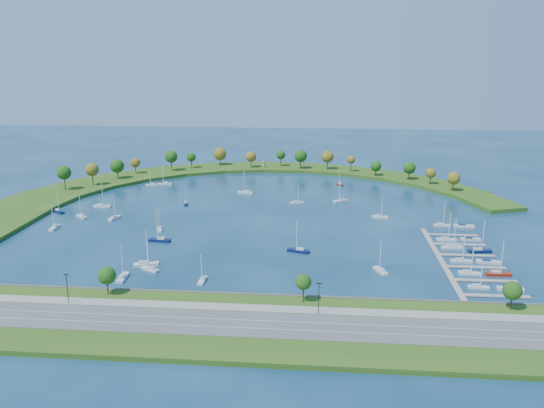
# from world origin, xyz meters

# --- Properties ---
(ground) EXTENTS (700.00, 700.00, 0.00)m
(ground) POSITION_xyz_m (0.00, 0.00, 0.00)
(ground) COLOR #082D47
(ground) RESTS_ON ground
(south_shoreline) EXTENTS (420.00, 43.10, 11.60)m
(south_shoreline) POSITION_xyz_m (0.03, -122.88, 1.00)
(south_shoreline) COLOR #305316
(south_shoreline) RESTS_ON ground
(breakwater) EXTENTS (286.74, 247.64, 2.00)m
(breakwater) POSITION_xyz_m (-46.33, 48.72, 0.99)
(breakwater) COLOR #305316
(breakwater) RESTS_ON ground
(breakwater_trees) EXTENTS (234.93, 93.10, 14.46)m
(breakwater_trees) POSITION_xyz_m (-20.19, 86.10, 10.42)
(breakwater_trees) COLOR #382314
(breakwater_trees) RESTS_ON breakwater
(harbor_tower) EXTENTS (2.60, 2.60, 4.14)m
(harbor_tower) POSITION_xyz_m (-10.71, 113.62, 4.13)
(harbor_tower) COLOR gray
(harbor_tower) RESTS_ON breakwater
(dock_system) EXTENTS (24.28, 82.00, 1.60)m
(dock_system) POSITION_xyz_m (85.30, -61.00, 0.35)
(dock_system) COLOR gray
(dock_system) RESTS_ON ground
(moored_boat_0) EXTENTS (4.67, 8.52, 12.06)m
(moored_boat_0) POSITION_xyz_m (-71.78, -15.83, 0.91)
(moored_boat_0) COLOR silver
(moored_boat_0) RESTS_ON ground
(moored_boat_1) EXTENTS (7.97, 4.48, 11.29)m
(moored_boat_1) POSITION_xyz_m (17.23, 22.11, 0.89)
(moored_boat_1) COLOR silver
(moored_boat_1) RESTS_ON ground
(moored_boat_2) EXTENTS (2.31, 7.42, 10.81)m
(moored_boat_2) POSITION_xyz_m (-11.74, -89.93, 0.87)
(moored_boat_2) COLOR silver
(moored_boat_2) RESTS_ON ground
(moored_boat_3) EXTENTS (4.85, 6.48, 9.49)m
(moored_boat_3) POSITION_xyz_m (41.94, 69.59, 0.85)
(moored_boat_3) COLOR maroon
(moored_boat_3) RESTS_ON ground
(moored_boat_4) EXTENTS (7.53, 3.13, 10.73)m
(moored_boat_4) POSITION_xyz_m (-75.28, 57.36, 0.87)
(moored_boat_4) COLOR silver
(moored_boat_4) RESTS_ON ground
(moored_boat_5) EXTENTS (7.96, 6.73, 12.07)m
(moored_boat_5) POSITION_xyz_m (-105.07, -6.79, 0.91)
(moored_boat_5) COLOR #0A1640
(moored_boat_5) RESTS_ON ground
(moored_boat_6) EXTENTS (8.20, 2.85, 11.84)m
(moored_boat_6) POSITION_xyz_m (59.92, -2.18, 0.90)
(moored_boat_6) COLOR silver
(moored_boat_6) RESTS_ON ground
(moored_boat_7) EXTENTS (9.99, 5.62, 14.16)m
(moored_boat_7) POSITION_xyz_m (-36.86, -76.55, 0.97)
(moored_boat_7) COLOR silver
(moored_boat_7) RESTS_ON ground
(moored_boat_8) EXTENTS (5.43, 8.41, 12.03)m
(moored_boat_8) POSITION_xyz_m (53.05, -75.20, 0.91)
(moored_boat_8) COLOR silver
(moored_boat_8) RESTS_ON ground
(moored_boat_9) EXTENTS (8.37, 6.67, 12.45)m
(moored_boat_9) POSITION_xyz_m (41.27, 27.72, 0.92)
(moored_boat_9) COLOR silver
(moored_boat_9) RESTS_ON ground
(moored_boat_10) EXTENTS (9.36, 3.11, 13.57)m
(moored_boat_10) POSITION_xyz_m (-86.59, 5.09, 0.95)
(moored_boat_10) COLOR silver
(moored_boat_10) RESTS_ON ground
(moored_boat_11) EXTENTS (3.08, 9.11, 13.18)m
(moored_boat_11) POSITION_xyz_m (-41.20, -90.10, 0.94)
(moored_boat_11) COLOR silver
(moored_boat_11) RESTS_ON ground
(moored_boat_12) EXTENTS (2.77, 8.58, 12.46)m
(moored_boat_12) POSITION_xyz_m (-94.11, -33.90, 0.92)
(moored_boat_12) COLOR silver
(moored_boat_12) RESTS_ON ground
(moored_boat_13) EXTENTS (7.50, 6.64, 11.54)m
(moored_boat_13) POSITION_xyz_m (-89.24, -14.57, 0.89)
(moored_boat_13) COLOR silver
(moored_boat_13) RESTS_ON ground
(moored_boat_14) EXTENTS (9.70, 4.43, 13.77)m
(moored_boat_14) POSITION_xyz_m (-13.86, 42.07, 0.96)
(moored_boat_14) COLOR silver
(moored_boat_14) RESTS_ON ground
(moored_boat_15) EXTENTS (4.03, 7.72, 10.93)m
(moored_boat_15) POSITION_xyz_m (-44.28, -31.99, 0.88)
(moored_boat_15) COLOR silver
(moored_boat_15) RESTS_ON ground
(moored_boat_16) EXTENTS (9.30, 3.93, 13.25)m
(moored_boat_16) POSITION_xyz_m (-67.52, 59.97, 0.94)
(moored_boat_16) COLOR silver
(moored_boat_16) RESTS_ON ground
(moored_boat_17) EXTENTS (9.67, 3.51, 13.91)m
(moored_boat_17) POSITION_xyz_m (-39.70, -47.56, 0.97)
(moored_boat_17) COLOR #0A1640
(moored_boat_17) RESTS_ON ground
(moored_boat_18) EXTENTS (4.19, 7.56, 10.72)m
(moored_boat_18) POSITION_xyz_m (-43.11, 14.52, 0.87)
(moored_boat_18) COLOR #0A1640
(moored_boat_18) RESTS_ON ground
(moored_boat_19) EXTENTS (9.57, 5.33, 13.56)m
(moored_boat_19) POSITION_xyz_m (21.37, -55.82, 0.95)
(moored_boat_19) COLOR #0A1640
(moored_boat_19) RESTS_ON ground
(moored_boat_20) EXTENTS (8.01, 5.78, 11.66)m
(moored_boat_20) POSITION_xyz_m (-33.69, -81.19, 0.90)
(moored_boat_20) COLOR silver
(moored_boat_20) RESTS_ON ground
(docked_boat_0) EXTENTS (7.28, 2.51, 10.52)m
(docked_boat_0) POSITION_xyz_m (85.54, -87.37, 0.87)
(docked_boat_0) COLOR silver
(docked_boat_0) RESTS_ON ground
(docked_boat_1) EXTENTS (9.08, 3.11, 1.82)m
(docked_boat_1) POSITION_xyz_m (95.97, -88.21, 0.67)
(docked_boat_1) COLOR silver
(docked_boat_1) RESTS_ON ground
(docked_boat_2) EXTENTS (8.13, 3.03, 11.68)m
(docked_boat_2) POSITION_xyz_m (85.52, -74.58, 0.90)
(docked_boat_2) COLOR silver
(docked_boat_2) RESTS_ON ground
(docked_boat_3) EXTENTS (9.32, 3.04, 13.53)m
(docked_boat_3) POSITION_xyz_m (96.00, -74.51, 0.95)
(docked_boat_3) COLOR maroon
(docked_boat_3) RESTS_ON ground
(docked_boat_4) EXTENTS (8.13, 2.37, 11.91)m
(docked_boat_4) POSITION_xyz_m (85.52, -61.98, 0.90)
(docked_boat_4) COLOR silver
(docked_boat_4) RESTS_ON ground
(docked_boat_5) EXTENTS (9.37, 4.00, 1.85)m
(docked_boat_5) POSITION_xyz_m (95.97, -62.01, 0.68)
(docked_boat_5) COLOR silver
(docked_boat_5) RESTS_ON ground
(docked_boat_6) EXTENTS (9.07, 3.38, 13.03)m
(docked_boat_6) POSITION_xyz_m (85.51, -46.18, 0.94)
(docked_boat_6) COLOR silver
(docked_boat_6) RESTS_ON ground
(docked_boat_7) EXTENTS (9.66, 3.73, 13.83)m
(docked_boat_7) POSITION_xyz_m (96.00, -49.56, 0.96)
(docked_boat_7) COLOR #0A1640
(docked_boat_7) RESTS_ON ground
(docked_boat_8) EXTENTS (8.75, 2.70, 12.76)m
(docked_boat_8) POSITION_xyz_m (85.51, -35.82, 0.93)
(docked_boat_8) COLOR silver
(docked_boat_8) RESTS_ON ground
(docked_boat_9) EXTENTS (8.51, 2.40, 1.74)m
(docked_boat_9) POSITION_xyz_m (95.98, -34.18, 0.64)
(docked_boat_9) COLOR silver
(docked_boat_9) RESTS_ON ground
(docked_boat_10) EXTENTS (7.76, 2.18, 11.41)m
(docked_boat_10) POSITION_xyz_m (87.93, -14.03, 0.89)
(docked_boat_10) COLOR silver
(docked_boat_10) RESTS_ON ground
(docked_boat_11) EXTENTS (9.61, 3.73, 1.91)m
(docked_boat_11) POSITION_xyz_m (97.86, -14.50, 0.70)
(docked_boat_11) COLOR silver
(docked_boat_11) RESTS_ON ground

